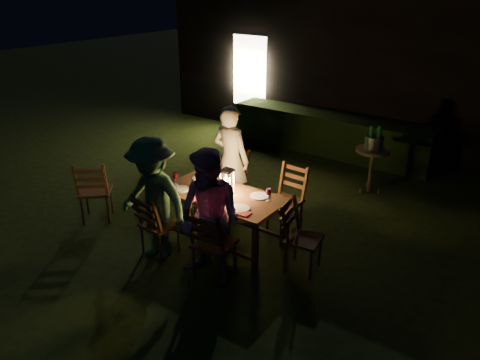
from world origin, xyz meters
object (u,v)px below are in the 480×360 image
Objects in this scene: chair_near_left at (159,235)px; bottle_bucket_a at (371,140)px; ice_bucket at (374,143)px; bottle_table at (207,180)px; chair_far_left at (229,192)px; side_table at (373,154)px; bottle_bucket_b at (378,140)px; chair_spare at (96,201)px; person_opp_left at (153,200)px; chair_near_right at (214,255)px; chair_far_right at (286,210)px; person_house_side at (231,159)px; chair_end at (302,249)px; lantern at (227,183)px; person_opp_right at (210,218)px; dining_table at (222,199)px.

bottle_bucket_a is (1.44, 3.45, 0.63)m from chair_near_left.
bottle_table is at bearing -115.40° from ice_bucket.
chair_far_left reaches higher than chair_near_left.
bottle_bucket_b is (0.05, 0.04, 0.25)m from side_table.
chair_spare is at bearing -130.92° from bottle_bucket_a.
chair_spare reaches higher than side_table.
chair_near_left is 0.58× the size of person_opp_left.
chair_near_right is 1.54m from chair_far_right.
person_house_side is 2.20× the size of side_table.
person_opp_left is (1.44, -0.19, 0.51)m from chair_spare.
bottle_bucket_b reaches higher than chair_end.
chair_end is 1.58m from bottle_table.
chair_far_left is 0.96m from bottle_table.
person_house_side reaches higher than chair_far_right.
ice_bucket reaches higher than chair_end.
bottle_table is 3.07m from bottle_bucket_b.
chair_far_left reaches higher than chair_spare.
chair_near_left is at bearing -120.90° from lantern.
person_opp_right is 5.16× the size of bottle_bucket_b.
chair_spare reaches higher than dining_table.
chair_end is at bearing 38.11° from chair_near_right.
chair_near_right is 0.52m from person_opp_right.
person_house_side is (0.00, 0.05, 0.53)m from chair_far_left.
chair_end is at bearing 46.31° from person_opp_right.
chair_near_left is 1.00× the size of chair_end.
lantern reaches higher than side_table.
person_house_side is at bearing 94.12° from chair_near_left.
lantern reaches higher than chair_far_right.
person_house_side is 5.94× the size of bottle_table.
dining_table is 5.60× the size of ice_bucket.
lantern is at bearing 58.75° from chair_far_right.
bottle_table is (-0.71, 0.81, 0.01)m from person_opp_right.
chair_near_left is 3.34× the size of bottle_table.
chair_far_left is 2.49m from side_table.
bottle_bucket_b reaches higher than dining_table.
chair_near_left is 1.84m from chair_far_right.
ice_bucket is 0.08m from bottle_bucket_a.
dining_table is at bearing -110.98° from ice_bucket.
chair_end is 1.94m from person_opp_left.
chair_end is at bearing -86.03° from ice_bucket.
chair_far_left reaches higher than side_table.
lantern is 2.85m from ice_bucket.
person_house_side is 1.01× the size of person_opp_right.
bottle_bucket_a is (1.43, 3.50, 0.10)m from person_opp_left.
dining_table is 0.95m from chair_near_right.
chair_spare is at bearing 42.49° from chair_far_left.
chair_end is 2.74m from side_table.
side_table is 0.26m from bottle_bucket_a.
person_opp_left is 5.80× the size of bottle_table.
chair_far_right is at bearing 86.36° from person_opp_right.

